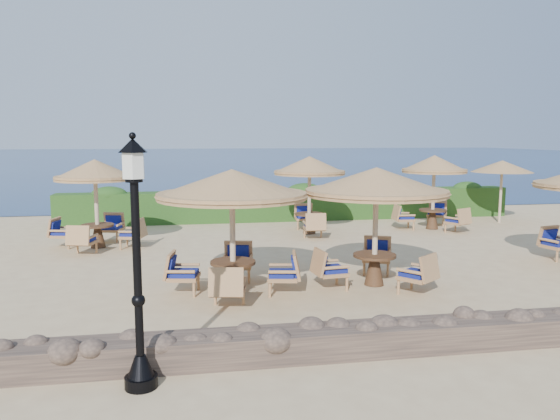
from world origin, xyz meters
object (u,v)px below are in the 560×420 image
object	(u,v)px
lamp_post	(137,274)
cafe_set_3	(96,192)
cafe_set_0	(232,205)
cafe_set_4	(309,177)
cafe_set_1	(376,197)
cafe_set_5	(434,180)
extra_parasol	(502,167)

from	to	relation	value
lamp_post	cafe_set_3	size ratio (longest dim) A/B	1.15
cafe_set_0	cafe_set_4	size ratio (longest dim) A/B	1.12
cafe_set_1	cafe_set_4	distance (m)	6.62
cafe_set_0	cafe_set_5	xyz separation A→B (m)	(7.79, 6.92, -0.14)
cafe_set_1	cafe_set_0	bearing A→B (deg)	-177.62
lamp_post	cafe_set_0	bearing A→B (deg)	69.07
cafe_set_4	cafe_set_1	bearing A→B (deg)	-90.07
cafe_set_4	cafe_set_0	bearing A→B (deg)	-115.35
lamp_post	cafe_set_5	world-z (taller)	lamp_post
lamp_post	cafe_set_4	bearing A→B (deg)	66.30
cafe_set_0	cafe_set_1	world-z (taller)	same
cafe_set_4	cafe_set_5	world-z (taller)	same
extra_parasol	cafe_set_3	world-z (taller)	cafe_set_3
cafe_set_0	cafe_set_1	xyz separation A→B (m)	(3.19, 0.13, 0.08)
lamp_post	cafe_set_5	size ratio (longest dim) A/B	1.20
cafe_set_5	extra_parasol	bearing A→B (deg)	15.88
cafe_set_0	lamp_post	bearing A→B (deg)	-110.93
cafe_set_1	cafe_set_4	bearing A→B (deg)	89.93
cafe_set_3	cafe_set_4	xyz separation A→B (m)	(6.78, 1.24, 0.25)
cafe_set_0	cafe_set_4	world-z (taller)	same
extra_parasol	cafe_set_1	bearing A→B (deg)	-135.42
cafe_set_3	extra_parasol	bearing A→B (deg)	9.08
extra_parasol	lamp_post	bearing A→B (deg)	-136.40
cafe_set_0	cafe_set_3	size ratio (longest dim) A/B	1.10
cafe_set_0	cafe_set_1	bearing A→B (deg)	2.38
cafe_set_3	cafe_set_5	xyz separation A→B (m)	(11.38, 1.42, 0.09)
lamp_post	extra_parasol	xyz separation A→B (m)	(12.60, 12.00, 0.62)
extra_parasol	cafe_set_3	xyz separation A→B (m)	(-14.59, -2.33, -0.49)
lamp_post	extra_parasol	world-z (taller)	lamp_post
lamp_post	cafe_set_4	xyz separation A→B (m)	(4.79, 10.91, 0.38)
cafe_set_0	cafe_set_5	bearing A→B (deg)	41.61
cafe_set_1	cafe_set_4	xyz separation A→B (m)	(0.01, 6.61, -0.05)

